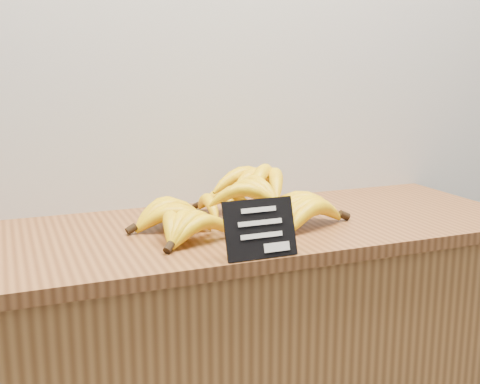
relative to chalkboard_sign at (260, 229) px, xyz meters
The scene contains 3 objects.
counter_top 0.26m from the chalkboard_sign, 81.95° to the left, with size 1.44×0.54×0.03m, color brown.
chalkboard_sign is the anchor object (origin of this frame).
banana_pile 0.24m from the chalkboard_sign, 79.45° to the left, with size 0.52×0.38×0.12m.
Camera 1 is at (-0.54, 1.45, 1.31)m, focal length 45.00 mm.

